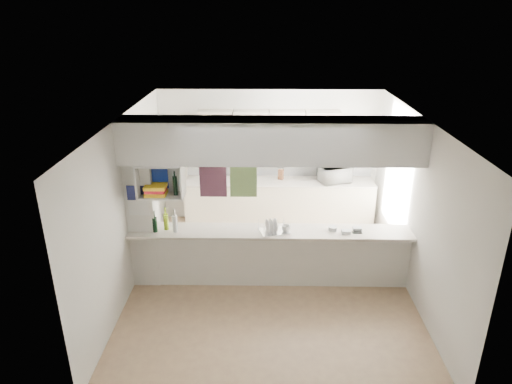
{
  "coord_description": "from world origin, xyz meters",
  "views": [
    {
      "loc": [
        -0.1,
        -6.06,
        4.0
      ],
      "look_at": [
        -0.22,
        0.5,
        1.33
      ],
      "focal_mm": 32.0,
      "sensor_mm": 36.0,
      "label": 1
    }
  ],
  "objects_px": {
    "microwave": "(335,174)",
    "wine_bottles": "(166,223)",
    "bowl": "(337,164)",
    "dish_rack": "(274,226)"
  },
  "relations": [
    {
      "from": "wine_bottles",
      "to": "microwave",
      "type": "bearing_deg",
      "value": 37.09
    },
    {
      "from": "microwave",
      "to": "dish_rack",
      "type": "relative_size",
      "value": 1.14
    },
    {
      "from": "bowl",
      "to": "wine_bottles",
      "type": "height_order",
      "value": "wine_bottles"
    },
    {
      "from": "microwave",
      "to": "wine_bottles",
      "type": "relative_size",
      "value": 1.48
    },
    {
      "from": "bowl",
      "to": "dish_rack",
      "type": "relative_size",
      "value": 0.47
    },
    {
      "from": "bowl",
      "to": "dish_rack",
      "type": "distance_m",
      "value": 2.48
    },
    {
      "from": "dish_rack",
      "to": "bowl",
      "type": "bearing_deg",
      "value": 43.51
    },
    {
      "from": "microwave",
      "to": "wine_bottles",
      "type": "distance_m",
      "value": 3.49
    },
    {
      "from": "microwave",
      "to": "bowl",
      "type": "xyz_separation_m",
      "value": [
        0.03,
        0.04,
        0.18
      ]
    },
    {
      "from": "microwave",
      "to": "bowl",
      "type": "height_order",
      "value": "bowl"
    }
  ]
}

